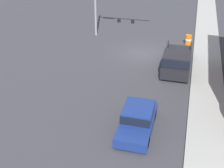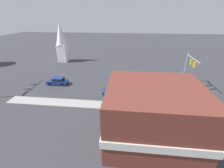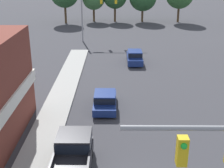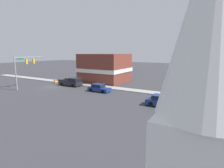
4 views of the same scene
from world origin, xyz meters
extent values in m
plane|color=#38383D|center=(0.00, 0.00, 0.00)|extent=(200.00, 200.00, 0.00)
cube|color=#9E9E99|center=(-5.70, 0.00, 0.07)|extent=(2.40, 60.00, 0.14)
cylinder|color=gray|center=(5.60, -3.52, 3.46)|extent=(0.22, 0.22, 6.92)
cylinder|color=black|center=(-2.43, 12.77, 0.33)|extent=(0.22, 0.66, 0.66)
cylinder|color=black|center=(-0.78, 12.77, 0.33)|extent=(0.22, 0.66, 0.66)
cylinder|color=black|center=(-2.43, 10.09, 0.33)|extent=(0.22, 0.66, 0.66)
cylinder|color=black|center=(-0.78, 10.09, 0.33)|extent=(0.22, 0.66, 0.66)
cube|color=navy|center=(-1.60, 11.43, 0.48)|extent=(1.87, 4.33, 0.61)
cube|color=navy|center=(-1.60, 11.17, 1.14)|extent=(1.72, 2.08, 0.71)
cube|color=black|center=(-1.60, 11.17, 1.14)|extent=(1.74, 2.16, 0.50)
cylinder|color=black|center=(-4.19, 4.00, 0.33)|extent=(0.22, 0.66, 0.66)
cylinder|color=black|center=(-2.27, 4.00, 0.33)|extent=(0.22, 0.66, 0.66)
cylinder|color=black|center=(-4.19, 0.68, 0.33)|extent=(0.22, 0.66, 0.66)
cylinder|color=black|center=(-2.27, 0.68, 0.33)|extent=(0.22, 0.66, 0.66)
cube|color=black|center=(-3.23, 2.34, 0.61)|extent=(2.14, 5.34, 0.85)
cube|color=black|center=(-3.23, 3.80, 1.47)|extent=(2.04, 2.03, 0.87)
cube|color=black|center=(-3.23, 3.80, 1.47)|extent=(2.06, 2.11, 0.61)
cube|color=black|center=(-4.24, 1.18, 1.21)|extent=(0.12, 3.01, 0.35)
cube|color=black|center=(-2.22, 1.18, 1.21)|extent=(0.12, 3.01, 0.35)
cylinder|color=orange|center=(-3.90, -3.32, 0.48)|extent=(0.59, 0.59, 0.96)
cylinder|color=white|center=(-3.90, -3.32, 0.53)|extent=(0.61, 0.61, 0.17)
camera|label=1|loc=(-3.98, 26.27, 11.54)|focal=50.00mm
camera|label=2|loc=(-27.07, 9.10, 14.27)|focal=24.00mm
camera|label=3|loc=(-0.81, -12.44, 11.39)|focal=50.00mm
camera|label=4|loc=(25.27, 30.17, 7.43)|focal=28.00mm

